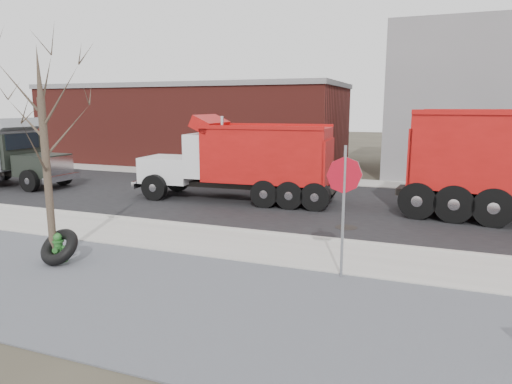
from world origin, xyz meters
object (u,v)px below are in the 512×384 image
at_px(fire_hydrant, 59,249).
at_px(truck_tire, 59,247).
at_px(stop_sign, 344,190).
at_px(dump_truck_red_b, 243,158).

xyz_separation_m(fire_hydrant, truck_tire, (0.11, -0.08, 0.09)).
distance_m(truck_tire, stop_sign, 6.94).
bearing_deg(dump_truck_red_b, stop_sign, 123.16).
xyz_separation_m(truck_tire, dump_truck_red_b, (1.27, 8.61, 1.31)).
xyz_separation_m(truck_tire, stop_sign, (6.58, 1.53, 1.58)).
distance_m(fire_hydrant, truck_tire, 0.16).
relative_size(truck_tire, dump_truck_red_b, 0.13).
bearing_deg(fire_hydrant, stop_sign, -6.38).
height_order(fire_hydrant, dump_truck_red_b, dump_truck_red_b).
relative_size(fire_hydrant, dump_truck_red_b, 0.09).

